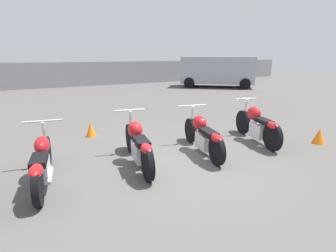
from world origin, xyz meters
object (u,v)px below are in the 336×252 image
at_px(traffic_cone_far, 319,136).
at_px(motorcycle_slot_0, 42,161).
at_px(parked_van, 217,70).
at_px(motorcycle_slot_2, 203,135).
at_px(motorcycle_slot_1, 138,144).
at_px(traffic_cone_near, 91,129).
at_px(motorcycle_slot_3, 257,125).

bearing_deg(traffic_cone_far, motorcycle_slot_0, 171.28).
height_order(parked_van, traffic_cone_far, parked_van).
bearing_deg(motorcycle_slot_2, parked_van, 62.78).
height_order(motorcycle_slot_1, traffic_cone_far, motorcycle_slot_1).
bearing_deg(motorcycle_slot_1, traffic_cone_near, 109.12).
xyz_separation_m(motorcycle_slot_3, traffic_cone_far, (1.28, -0.86, -0.26)).
distance_m(motorcycle_slot_0, motorcycle_slot_1, 1.75).
height_order(motorcycle_slot_0, parked_van, parked_van).
xyz_separation_m(motorcycle_slot_3, traffic_cone_near, (-3.65, 2.47, -0.26)).
relative_size(motorcycle_slot_3, traffic_cone_far, 5.31).
xyz_separation_m(motorcycle_slot_1, motorcycle_slot_3, (3.23, -0.07, 0.02)).
bearing_deg(motorcycle_slot_1, parked_van, 54.18).
relative_size(motorcycle_slot_1, motorcycle_slot_2, 1.04).
height_order(motorcycle_slot_0, motorcycle_slot_2, motorcycle_slot_2).
bearing_deg(motorcycle_slot_2, traffic_cone_near, 141.37).
distance_m(motorcycle_slot_0, parked_van, 15.23).
distance_m(motorcycle_slot_1, traffic_cone_near, 2.45).
bearing_deg(motorcycle_slot_2, motorcycle_slot_0, -168.98).
relative_size(motorcycle_slot_0, motorcycle_slot_2, 1.03).
bearing_deg(motorcycle_slot_0, motorcycle_slot_2, 7.18).
height_order(motorcycle_slot_2, motorcycle_slot_3, motorcycle_slot_3).
relative_size(motorcycle_slot_2, motorcycle_slot_3, 1.04).
bearing_deg(traffic_cone_near, traffic_cone_far, -34.02).
relative_size(motorcycle_slot_1, parked_van, 0.43).
height_order(motorcycle_slot_0, traffic_cone_far, motorcycle_slot_0).
height_order(motorcycle_slot_3, parked_van, parked_van).
distance_m(motorcycle_slot_2, motorcycle_slot_3, 1.68).
relative_size(motorcycle_slot_2, traffic_cone_far, 5.50).
bearing_deg(motorcycle_slot_2, traffic_cone_far, -3.69).
distance_m(parked_van, traffic_cone_near, 12.75).
relative_size(motorcycle_slot_0, motorcycle_slot_1, 0.99).
relative_size(motorcycle_slot_0, traffic_cone_far, 5.65).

